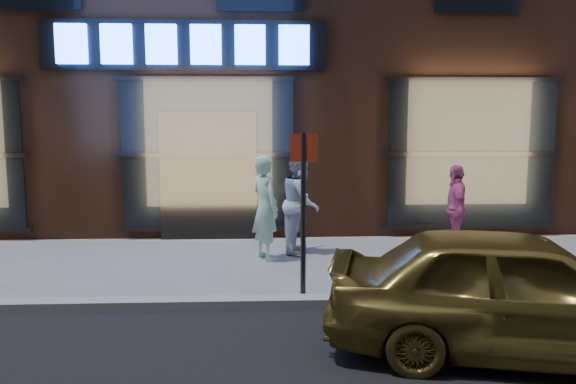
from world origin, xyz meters
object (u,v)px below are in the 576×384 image
at_px(man_cap, 301,202).
at_px(gold_sedan, 520,292).
at_px(passerby, 455,209).
at_px(man_bowtie, 265,208).
at_px(sign_post, 303,201).

relative_size(man_cap, gold_sedan, 0.46).
distance_m(man_cap, passerby, 2.62).
height_order(man_bowtie, passerby, man_bowtie).
xyz_separation_m(man_cap, passerby, (2.61, -0.18, -0.10)).
relative_size(man_bowtie, sign_post, 0.80).
distance_m(gold_sedan, sign_post, 2.68).
height_order(man_cap, sign_post, sign_post).
xyz_separation_m(passerby, sign_post, (-2.76, -2.44, 0.52)).
bearing_deg(sign_post, man_bowtie, 118.70).
xyz_separation_m(man_bowtie, man_cap, (0.61, 0.47, 0.01)).
height_order(man_bowtie, sign_post, sign_post).
relative_size(passerby, gold_sedan, 0.41).
height_order(man_cap, gold_sedan, man_cap).
height_order(man_cap, passerby, man_cap).
bearing_deg(sign_post, gold_sedan, -24.23).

